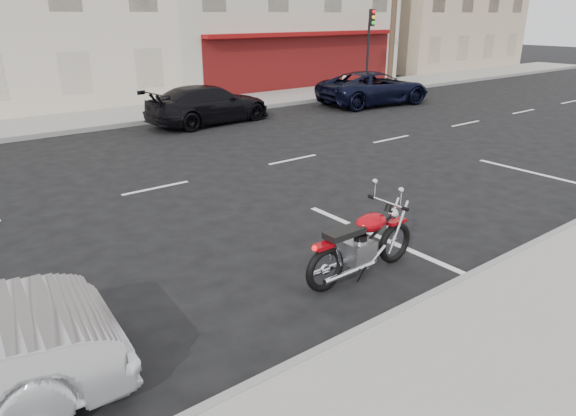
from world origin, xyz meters
The scene contains 6 objects.
ground centered at (0.00, 0.00, 0.00)m, with size 120.00×120.00×0.00m, color black.
traffic_light centered at (13.50, 8.33, 2.56)m, with size 0.26×0.30×3.80m.
fire_hydrant centered at (12.00, 8.50, 0.53)m, with size 0.20×0.20×0.72m.
motorcycle centered at (-0.52, -5.84, 0.50)m, with size 2.17×0.72×1.09m.
suv_far centered at (10.44, 4.98, 0.71)m, with size 2.36×5.11×1.42m, color black.
car_far centered at (2.70, 5.77, 0.68)m, with size 1.92×4.72×1.37m, color black.
Camera 1 is at (-6.43, -10.66, 3.74)m, focal length 32.00 mm.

